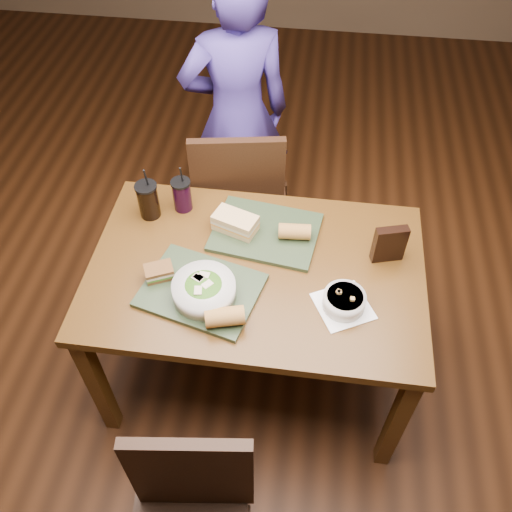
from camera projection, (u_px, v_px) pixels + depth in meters
The scene contains 15 objects.
ground at pixel (256, 365), 2.66m from camera, with size 6.00×6.00×0.00m, color #381C0B.
dining_table at pixel (256, 282), 2.17m from camera, with size 1.30×0.85×0.75m.
chair_far at pixel (242, 199), 2.66m from camera, with size 0.49×0.49×0.97m.
diner at pixel (237, 117), 2.74m from camera, with size 0.56×0.37×1.52m, color #3E2E7E.
tray_near at pixel (201, 290), 2.01m from camera, with size 0.42×0.32×0.02m, color #26351E.
tray_far at pixel (266, 232), 2.21m from camera, with size 0.42×0.32×0.02m, color #26351E.
salad_bowl at pixel (204, 289), 1.96m from camera, with size 0.23×0.23×0.08m.
soup_bowl at pixel (344, 301), 1.95m from camera, with size 0.25×0.25×0.08m.
sandwich_near at pixel (159, 272), 2.03m from camera, with size 0.12×0.11×0.05m.
sandwich_far at pixel (235, 223), 2.19m from camera, with size 0.20×0.15×0.07m.
baguette_near at pixel (225, 317), 1.88m from camera, with size 0.07×0.07×0.14m, color #AD7533.
baguette_far at pixel (295, 232), 2.16m from camera, with size 0.06×0.06×0.13m, color #AD7533.
cup_cola at pixel (148, 200), 2.23m from camera, with size 0.09×0.09×0.25m.
cup_berry at pixel (182, 195), 2.26m from camera, with size 0.08×0.08×0.23m.
chip_bag at pixel (389, 244), 2.07m from camera, with size 0.12×0.04×0.16m, color black.
Camera 1 is at (0.18, -1.33, 2.36)m, focal length 38.00 mm.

